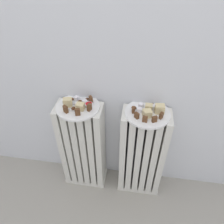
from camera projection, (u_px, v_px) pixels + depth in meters
ground_plane at (105, 218)px, 1.33m from camera, size 6.00×6.00×0.00m
radiator_left at (83, 148)px, 1.37m from camera, size 0.28×0.15×0.66m
radiator_right at (142, 155)px, 1.32m from camera, size 0.28×0.15×0.66m
plate_left at (78, 107)px, 1.15m from camera, size 0.24×0.24×0.01m
plate_right at (147, 113)px, 1.11m from camera, size 0.24×0.24×0.01m
dark_cake_slice_left_0 at (66, 109)px, 1.09m from camera, size 0.03×0.03×0.04m
dark_cake_slice_left_1 at (78, 112)px, 1.07m from camera, size 0.03×0.02×0.04m
dark_cake_slice_left_2 at (89, 107)px, 1.11m from camera, size 0.02×0.03×0.04m
dark_cake_slice_left_3 at (91, 100)px, 1.16m from camera, size 0.03×0.03×0.04m
marble_cake_slice_left_0 at (80, 107)px, 1.11m from camera, size 0.04×0.04×0.04m
marble_cake_slice_left_1 at (68, 102)px, 1.13m from camera, size 0.05×0.05×0.05m
turkish_delight_left_0 at (77, 104)px, 1.14m from camera, size 0.02×0.02×0.02m
turkish_delight_left_1 at (85, 102)px, 1.15m from camera, size 0.03×0.03×0.02m
turkish_delight_left_2 at (77, 98)px, 1.18m from camera, size 0.03×0.03×0.02m
medjool_date_left_0 at (80, 102)px, 1.16m from camera, size 0.03×0.03×0.02m
medjool_date_left_1 at (87, 99)px, 1.18m from camera, size 0.03×0.03×0.01m
medjool_date_left_2 at (72, 99)px, 1.18m from camera, size 0.03×0.03×0.01m
medjool_date_left_3 at (73, 108)px, 1.12m from camera, size 0.03×0.03×0.02m
jam_bowl_left at (89, 105)px, 1.14m from camera, size 0.04×0.04×0.02m
dark_cake_slice_right_0 at (133, 110)px, 1.09m from camera, size 0.02×0.03×0.03m
dark_cake_slice_right_1 at (137, 115)px, 1.06m from camera, size 0.03×0.03×0.03m
dark_cake_slice_right_2 at (145, 119)px, 1.04m from camera, size 0.03×0.02×0.03m
dark_cake_slice_right_3 at (154, 119)px, 1.04m from camera, size 0.03×0.02×0.03m
dark_cake_slice_right_4 at (161, 116)px, 1.06m from camera, size 0.02×0.03×0.03m
marble_cake_slice_right_0 at (149, 108)px, 1.10m from camera, size 0.04×0.03×0.04m
marble_cake_slice_right_1 at (160, 109)px, 1.09m from camera, size 0.05×0.04×0.05m
marble_cake_slice_right_2 at (147, 113)px, 1.07m from camera, size 0.05×0.05×0.04m
turkish_delight_right_0 at (140, 110)px, 1.10m from camera, size 0.02×0.02×0.02m
turkish_delight_right_1 at (154, 107)px, 1.12m from camera, size 0.03×0.03×0.02m
turkish_delight_right_2 at (141, 105)px, 1.13m from camera, size 0.03×0.03×0.02m
medjool_date_right_0 at (134, 108)px, 1.12m from camera, size 0.03×0.02×0.02m
medjool_date_right_1 at (152, 105)px, 1.14m from camera, size 0.03×0.03×0.01m
fork at (73, 104)px, 1.15m from camera, size 0.03×0.09×0.00m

